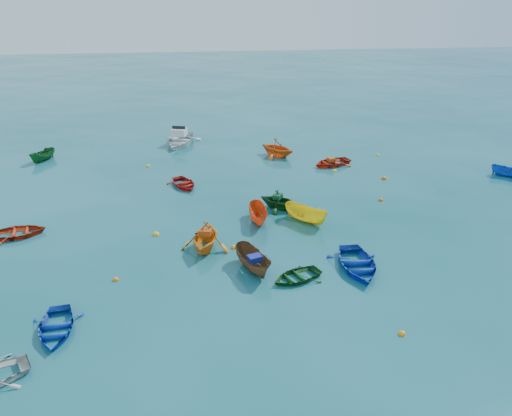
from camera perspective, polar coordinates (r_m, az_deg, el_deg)
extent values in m
plane|color=#0B4851|center=(26.00, 1.31, -5.39)|extent=(160.00, 160.00, 0.00)
imported|color=#0D3BAD|center=(22.40, -21.86, -12.99)|extent=(2.41, 3.14, 0.61)
imported|color=brown|center=(24.75, -0.30, -7.09)|extent=(2.07, 3.19, 1.16)
imported|color=#0D30A3|center=(25.34, 11.46, -6.81)|extent=(2.63, 3.63, 0.74)
imported|color=orange|center=(26.74, -5.76, -4.60)|extent=(3.22, 3.54, 1.60)
imported|color=yellow|center=(29.59, 5.69, -1.55)|extent=(2.81, 2.88, 1.13)
imported|color=#104817|center=(24.12, 4.61, -8.11)|extent=(3.04, 2.67, 0.53)
imported|color=#B52C0F|center=(30.87, -25.56, -2.88)|extent=(3.41, 2.75, 0.63)
imported|color=#E84B15|center=(29.49, 0.28, -1.53)|extent=(1.05, 2.74, 1.06)
imported|color=#0F4115|center=(31.16, 2.64, -0.04)|extent=(3.30, 3.20, 1.32)
imported|color=red|center=(38.96, 8.63, 4.89)|extent=(3.64, 3.15, 0.64)
imported|color=#0D46AE|center=(40.57, 26.78, 3.25)|extent=(2.40, 2.16, 0.91)
imported|color=#B0160E|center=(34.84, -8.23, 2.48)|extent=(2.84, 3.26, 0.56)
imported|color=orange|center=(40.58, 2.43, 5.97)|extent=(3.94, 3.93, 1.57)
imported|color=#14561F|center=(42.86, -23.09, 5.00)|extent=(2.05, 2.60, 0.96)
imported|color=white|center=(44.09, -8.69, 7.25)|extent=(4.15, 5.03, 1.50)
cube|color=navy|center=(24.25, -0.15, -5.79)|extent=(0.76, 0.67, 0.31)
cube|color=#C54814|center=(26.34, -5.82, -2.75)|extent=(0.72, 0.60, 0.30)
cube|color=#114423|center=(30.87, 2.50, 1.35)|extent=(0.69, 0.73, 0.28)
cube|color=#B84612|center=(38.75, 8.55, 5.50)|extent=(0.61, 0.69, 0.28)
sphere|color=orange|center=(24.89, -15.72, -7.93)|extent=(0.30, 0.30, 0.30)
sphere|color=yellow|center=(28.50, -11.34, -3.04)|extent=(0.38, 0.38, 0.38)
sphere|color=orange|center=(21.57, 16.34, -13.68)|extent=(0.31, 0.31, 0.31)
sphere|color=orange|center=(26.68, -2.58, -4.57)|extent=(0.31, 0.31, 0.31)
sphere|color=yellow|center=(37.65, 8.98, 4.15)|extent=(0.33, 0.33, 0.33)
sphere|color=#DF5D0C|center=(33.23, 14.08, 0.83)|extent=(0.33, 0.33, 0.33)
sphere|color=yellow|center=(39.07, -12.24, 4.66)|extent=(0.33, 0.33, 0.33)
sphere|color=#E5530C|center=(36.90, 14.42, 3.23)|extent=(0.38, 0.38, 0.38)
sphere|color=yellow|center=(41.85, 13.73, 5.86)|extent=(0.30, 0.30, 0.30)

